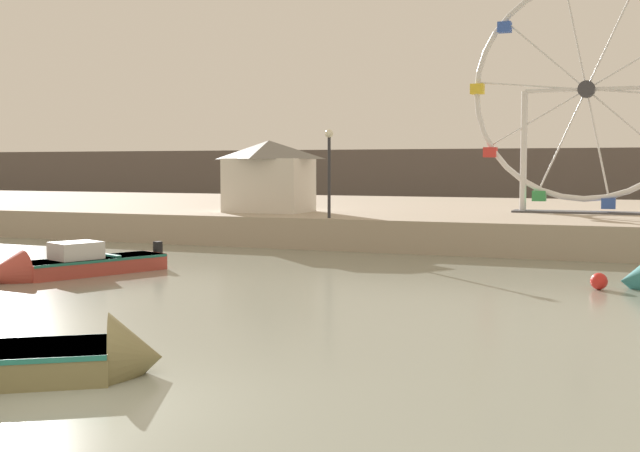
{
  "coord_description": "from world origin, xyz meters",
  "views": [
    {
      "loc": [
        6.95,
        -8.56,
        3.23
      ],
      "look_at": [
        -1.51,
        12.83,
        1.5
      ],
      "focal_mm": 45.47,
      "sensor_mm": 36.0,
      "label": 1
    }
  ],
  "objects": [
    {
      "name": "ferris_wheel_white_frame",
      "position": [
        4.77,
        27.11,
        6.15
      ],
      "size": [
        9.65,
        1.2,
        9.85
      ],
      "color": "silver",
      "rests_on": "quay_promenade"
    },
    {
      "name": "promenade_lamp_near",
      "position": [
        -4.08,
        20.27,
        3.46
      ],
      "size": [
        0.32,
        0.32,
        3.38
      ],
      "color": "#2D2D33",
      "rests_on": "quay_promenade"
    },
    {
      "name": "ground_plane",
      "position": [
        0.0,
        0.0,
        0.0
      ],
      "size": [
        240.0,
        240.0,
        0.0
      ],
      "primitive_type": "plane",
      "color": "gray"
    },
    {
      "name": "motorboat_faded_red",
      "position": [
        -8.52,
        10.34,
        0.32
      ],
      "size": [
        3.39,
        5.58,
        1.38
      ],
      "rotation": [
        0.0,
        0.0,
        4.3
      ],
      "color": "#B24238",
      "rests_on": "ground_plane"
    },
    {
      "name": "quay_promenade",
      "position": [
        0.0,
        30.86,
        0.6
      ],
      "size": [
        110.0,
        22.24,
        1.2
      ],
      "primitive_type": "cube",
      "color": "tan",
      "rests_on": "ground_plane"
    },
    {
      "name": "motorboat_olive_wood",
      "position": [
        -1.19,
        1.25,
        0.27
      ],
      "size": [
        3.92,
        3.29,
        1.45
      ],
      "rotation": [
        0.0,
        0.0,
        0.59
      ],
      "color": "olive",
      "rests_on": "ground_plane"
    },
    {
      "name": "carnival_booth_white_ticket",
      "position": [
        -7.96,
        23.14,
        2.81
      ],
      "size": [
        3.74,
        2.74,
        3.08
      ],
      "rotation": [
        0.0,
        0.0,
        -0.0
      ],
      "color": "silver",
      "rests_on": "quay_promenade"
    },
    {
      "name": "mooring_buoy_orange",
      "position": [
        6.02,
        13.47,
        0.22
      ],
      "size": [
        0.44,
        0.44,
        0.44
      ],
      "primitive_type": "sphere",
      "color": "red",
      "rests_on": "ground_plane"
    },
    {
      "name": "distant_town_skyline",
      "position": [
        0.0,
        51.31,
        2.2
      ],
      "size": [
        140.0,
        3.0,
        4.4
      ],
      "primitive_type": "cube",
      "color": "#564C47",
      "rests_on": "ground_plane"
    }
  ]
}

